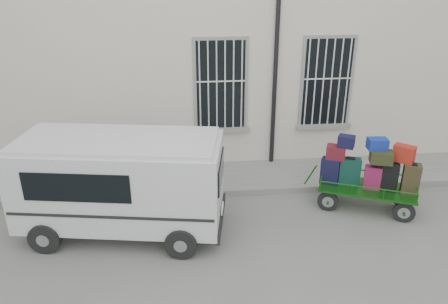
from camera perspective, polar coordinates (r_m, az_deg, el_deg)
ground at (r=9.17m, az=3.94°, el=-9.84°), size 80.00×80.00×0.00m
building at (r=13.28m, az=0.27°, el=14.62°), size 24.00×5.15×6.00m
sidewalk at (r=11.02m, az=2.06°, el=-3.29°), size 24.00×1.70×0.15m
luggage_cart at (r=9.92m, az=18.44°, el=-2.74°), size 2.37×1.64×1.67m
van at (r=8.74m, az=-13.39°, el=-3.54°), size 4.21×2.33×2.01m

